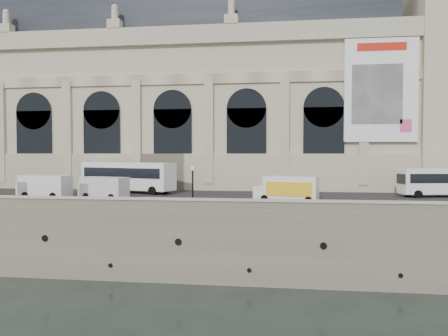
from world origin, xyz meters
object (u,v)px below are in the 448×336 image
Objects in this scene: van_b at (42,186)px; lamp_right at (193,188)px; bus_left at (127,176)px; van_c at (102,188)px; box_truck at (287,189)px.

van_b is 1.55× the size of lamp_right.
bus_left is 10.48m from van_b.
bus_left is at bearing 89.02° from van_c.
box_truck is at bearing 0.38° from van_b.
box_truck is (20.23, 0.21, 0.09)m from van_c.
van_c is (7.01, -0.03, -0.08)m from van_b.
van_c is at bearing 146.46° from lamp_right.
box_truck is 11.66m from lamp_right.
bus_left is 7.71m from van_c.
van_b is (-7.14, -7.62, -0.85)m from bus_left.
lamp_right reaches higher than van_b.
bus_left reaches higher than box_truck.
bus_left is 21.45m from box_truck.
bus_left is 3.39× the size of lamp_right.
box_truck reaches higher than van_b.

